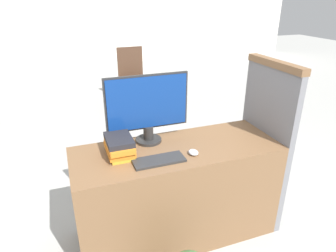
{
  "coord_description": "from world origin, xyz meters",
  "views": [
    {
      "loc": [
        -0.7,
        -1.45,
        1.76
      ],
      "look_at": [
        -0.08,
        0.25,
        0.95
      ],
      "focal_mm": 32.0,
      "sensor_mm": 36.0,
      "label": 1
    }
  ],
  "objects_px": {
    "monitor": "(148,107)",
    "far_chair": "(132,73)",
    "keyboard": "(159,160)",
    "book_stack": "(119,146)",
    "mouse": "(193,152)"
  },
  "relations": [
    {
      "from": "far_chair",
      "to": "monitor",
      "type": "bearing_deg",
      "value": -140.78
    },
    {
      "from": "keyboard",
      "to": "book_stack",
      "type": "relative_size",
      "value": 1.23
    },
    {
      "from": "monitor",
      "to": "far_chair",
      "type": "distance_m",
      "value": 3.22
    },
    {
      "from": "monitor",
      "to": "keyboard",
      "type": "bearing_deg",
      "value": -93.86
    },
    {
      "from": "book_stack",
      "to": "far_chair",
      "type": "bearing_deg",
      "value": 75.03
    },
    {
      "from": "keyboard",
      "to": "far_chair",
      "type": "bearing_deg",
      "value": 79.27
    },
    {
      "from": "mouse",
      "to": "book_stack",
      "type": "xyz_separation_m",
      "value": [
        -0.47,
        0.17,
        0.05
      ]
    },
    {
      "from": "keyboard",
      "to": "mouse",
      "type": "relative_size",
      "value": 4.15
    },
    {
      "from": "mouse",
      "to": "book_stack",
      "type": "bearing_deg",
      "value": 160.15
    },
    {
      "from": "mouse",
      "to": "far_chair",
      "type": "height_order",
      "value": "far_chair"
    },
    {
      "from": "monitor",
      "to": "far_chair",
      "type": "relative_size",
      "value": 0.65
    },
    {
      "from": "keyboard",
      "to": "book_stack",
      "type": "bearing_deg",
      "value": 141.13
    },
    {
      "from": "far_chair",
      "to": "mouse",
      "type": "bearing_deg",
      "value": -136.07
    },
    {
      "from": "book_stack",
      "to": "monitor",
      "type": "bearing_deg",
      "value": 27.84
    },
    {
      "from": "monitor",
      "to": "mouse",
      "type": "distance_m",
      "value": 0.45
    }
  ]
}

